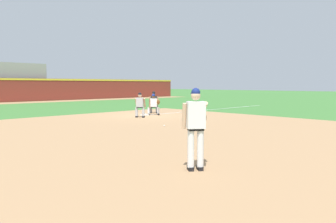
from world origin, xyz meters
TOP-DOWN VIEW (x-y plane):
  - ground_plane at (0.00, 0.00)m, footprint 160.00×160.00m
  - infield_dirt_patch at (-3.82, -5.35)m, footprint 18.00×18.00m
  - warning_track_strip at (0.00, 20.00)m, footprint 48.00×3.20m
  - foul_line_stripe at (6.86, 0.00)m, footprint 13.72×0.10m
  - first_base_bag at (0.00, 0.00)m, footprint 0.38×0.38m
  - baseball at (-2.79, -4.66)m, footprint 0.07×0.07m
  - pitcher at (-7.60, -10.68)m, footprint 0.84×0.56m
  - first_baseman at (0.60, -0.18)m, footprint 0.72×1.09m
  - baserunner at (-1.00, -0.74)m, footprint 0.65×0.68m
  - umpire at (1.50, 0.82)m, footprint 0.68×0.66m
  - outfield_wall at (0.00, 22.00)m, footprint 48.00×0.54m
  - stadium_seating_block at (0.00, 24.47)m, footprint 8.15×3.35m

SIDE VIEW (x-z plane):
  - ground_plane at x=0.00m, z-range 0.00..0.00m
  - infield_dirt_patch at x=-3.82m, z-range 0.00..0.01m
  - warning_track_strip at x=0.00m, z-range 0.00..0.01m
  - foul_line_stripe at x=6.86m, z-range 0.01..0.01m
  - baseball at x=-2.79m, z-range 0.00..0.07m
  - first_base_bag at x=0.00m, z-range 0.00..0.09m
  - first_baseman at x=0.60m, z-range 0.06..1.40m
  - baserunner at x=-1.00m, z-range 0.06..1.52m
  - umpire at x=1.50m, z-range 0.06..1.52m
  - pitcher at x=-7.60m, z-range 0.13..1.99m
  - outfield_wall at x=0.00m, z-range 0.09..2.69m
  - stadium_seating_block at x=0.00m, z-range 0.03..4.38m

